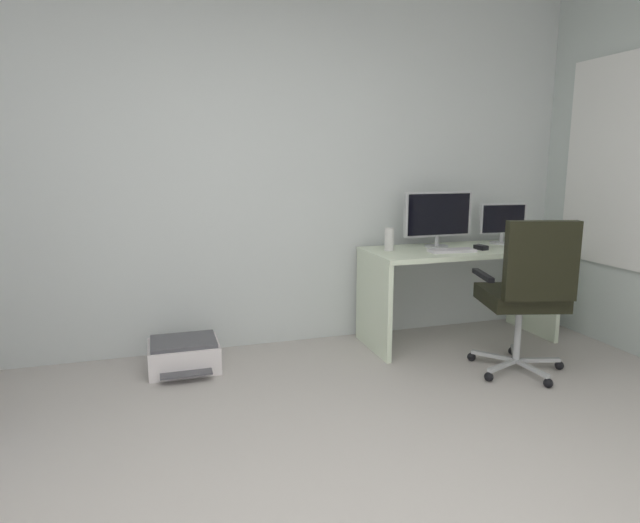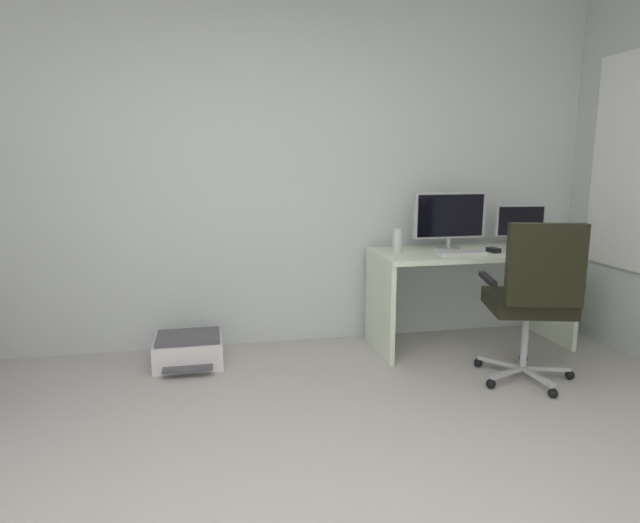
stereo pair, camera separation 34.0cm
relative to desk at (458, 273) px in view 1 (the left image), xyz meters
The scene contains 9 objects.
wall_back 1.89m from the desk, 165.51° to the left, with size 5.40×0.10×2.77m, color silver.
desk is the anchor object (origin of this frame).
monitor_main 0.47m from the desk, 140.54° to the left, with size 0.56×0.18×0.42m.
monitor_secondary 0.60m from the desk, 13.95° to the left, with size 0.39×0.18×0.32m.
keyboard 0.28m from the desk, 138.95° to the right, with size 0.34×0.13×0.02m, color silver.
computer_mouse 0.26m from the desk, 39.57° to the right, with size 0.06×0.10×0.03m, color black.
desktop_speaker 0.63m from the desk, behind, with size 0.07×0.07×0.17m, color silver.
office_chair 0.76m from the desk, 87.72° to the right, with size 0.63×0.63×1.04m.
printer 2.12m from the desk, behind, with size 0.46×0.46×0.21m.
Camera 1 is at (-0.58, -1.34, 1.38)m, focal length 29.81 mm.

